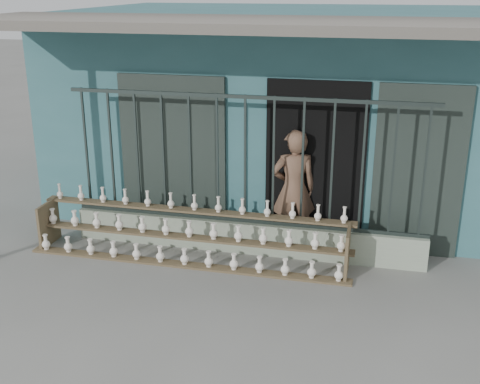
# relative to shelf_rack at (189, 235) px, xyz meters

# --- Properties ---
(ground) EXTENTS (60.00, 60.00, 0.00)m
(ground) POSITION_rel_shelf_rack_xyz_m (0.69, -0.88, -0.36)
(ground) COLOR slate
(workshop_building) EXTENTS (7.40, 6.60, 3.21)m
(workshop_building) POSITION_rel_shelf_rack_xyz_m (0.70, 3.35, 1.26)
(workshop_building) COLOR #32656B
(workshop_building) RESTS_ON ground
(parapet_wall) EXTENTS (5.00, 0.20, 0.45)m
(parapet_wall) POSITION_rel_shelf_rack_xyz_m (0.69, 0.42, -0.14)
(parapet_wall) COLOR #99A78F
(parapet_wall) RESTS_ON ground
(security_fence) EXTENTS (5.00, 0.04, 1.80)m
(security_fence) POSITION_rel_shelf_rack_xyz_m (0.69, 0.42, 0.99)
(security_fence) COLOR #283330
(security_fence) RESTS_ON parapet_wall
(shelf_rack) EXTENTS (4.50, 0.68, 0.85)m
(shelf_rack) POSITION_rel_shelf_rack_xyz_m (0.00, 0.00, 0.00)
(shelf_rack) COLOR brown
(shelf_rack) RESTS_ON ground
(elderly_woman) EXTENTS (0.73, 0.59, 1.73)m
(elderly_woman) POSITION_rel_shelf_rack_xyz_m (1.32, 0.76, 0.50)
(elderly_woman) COLOR brown
(elderly_woman) RESTS_ON ground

